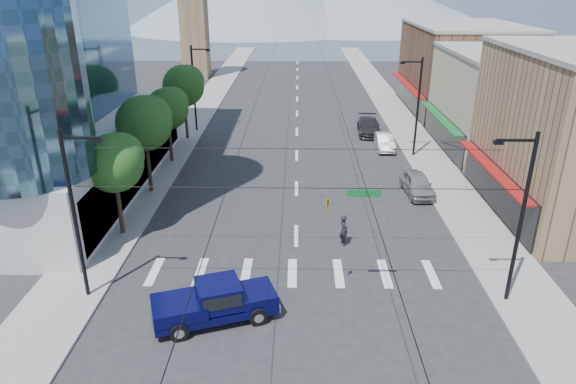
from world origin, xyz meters
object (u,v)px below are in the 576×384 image
parked_car_mid (385,142)px  parked_car_far (369,126)px  pedestrian (344,230)px  pickup_truck (214,301)px  parked_car_near (417,184)px

parked_car_mid → parked_car_far: parked_car_far is taller
pedestrian → parked_car_far: pedestrian is taller
pickup_truck → parked_car_near: bearing=31.3°
parked_car_far → pickup_truck: bearing=-106.8°
parked_car_near → parked_car_far: parked_car_far is taller
pickup_truck → pedestrian: 10.33m
parked_car_near → parked_car_mid: 11.10m
pedestrian → parked_car_far: bearing=-34.2°
pickup_truck → pedestrian: bearing=29.3°
parked_car_mid → parked_car_far: 5.27m
parked_car_near → parked_car_far: 16.35m
parked_car_near → parked_car_mid: (-0.78, 11.07, -0.07)m
pickup_truck → parked_car_mid: 29.68m
pedestrian → parked_car_mid: (5.51, 19.25, -0.24)m
parked_car_mid → pedestrian: bearing=-104.5°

